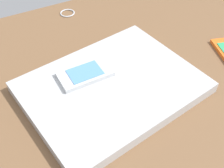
{
  "coord_description": "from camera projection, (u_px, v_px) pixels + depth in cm",
  "views": [
    {
      "loc": [
        14.71,
        31.18,
        43.98
      ],
      "look_at": [
        -3.66,
        -3.18,
        5.0
      ],
      "focal_mm": 46.28,
      "sensor_mm": 36.0,
      "label": 1
    }
  ],
  "objects": [
    {
      "name": "cell_phone_on_laptop",
      "position": [
        86.0,
        73.0,
        0.56
      ],
      "size": [
        10.34,
        5.78,
        1.05
      ],
      "color": "silver",
      "rests_on": "laptop_closed"
    },
    {
      "name": "laptop_closed",
      "position": [
        112.0,
        87.0,
        0.56
      ],
      "size": [
        35.76,
        29.38,
        2.26
      ],
      "primitive_type": "cube",
      "rotation": [
        0.0,
        0.0,
        0.15
      ],
      "color": "#B7BABC",
      "rests_on": "desk_surface"
    },
    {
      "name": "key_ring",
      "position": [
        67.0,
        13.0,
        0.77
      ],
      "size": [
        3.88,
        3.88,
        0.36
      ],
      "primitive_type": "torus",
      "color": "silver",
      "rests_on": "desk_surface"
    },
    {
      "name": "desk_surface",
      "position": [
        103.0,
        114.0,
        0.54
      ],
      "size": [
        120.0,
        80.0,
        3.0
      ],
      "primitive_type": "cube",
      "color": "brown",
      "rests_on": "ground"
    }
  ]
}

